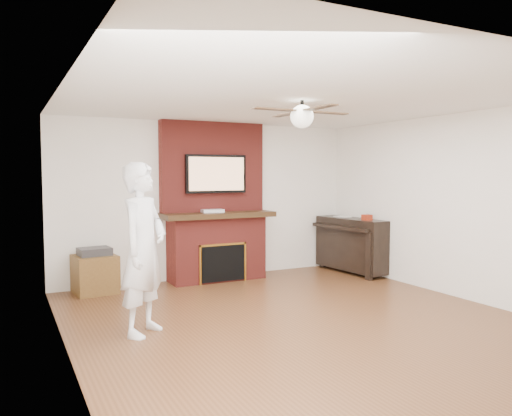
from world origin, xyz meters
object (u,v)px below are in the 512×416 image
person (144,249)px  side_table (95,272)px  fireplace (215,217)px  piano (351,243)px

person → side_table: (-0.16, 2.11, -0.61)m
person → fireplace: bearing=6.3°
side_table → fireplace: bearing=-3.9°
person → piano: 4.32m
piano → person: bearing=-162.9°
side_table → piano: (4.14, -0.48, 0.20)m
fireplace → side_table: size_ratio=3.89×
fireplace → person: (-1.71, -2.17, -0.09)m
person → side_table: size_ratio=2.81×
fireplace → piano: size_ratio=1.73×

